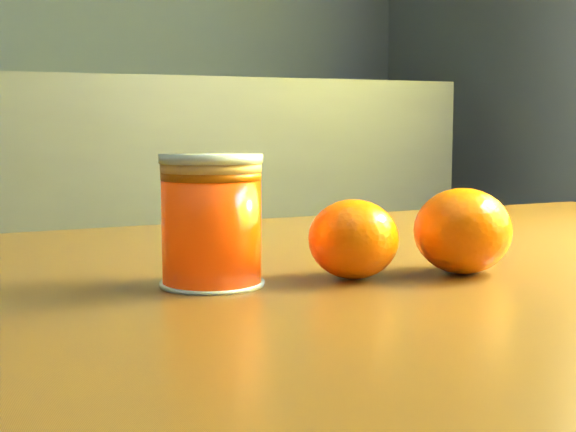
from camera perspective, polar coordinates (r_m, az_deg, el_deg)
name	(u,v)px	position (r m, az deg, el deg)	size (l,w,h in m)	color
table	(448,366)	(0.69, 11.28, -10.41)	(0.98, 0.72, 0.70)	brown
juice_glass	(212,221)	(0.54, -5.46, -0.35)	(0.07, 0.07, 0.09)	#F93B04
orange_front	(353,239)	(0.57, 4.67, -1.65)	(0.06, 0.06, 0.06)	#FF6205
orange_back	(463,231)	(0.60, 12.32, -1.04)	(0.07, 0.07, 0.06)	#FF6205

